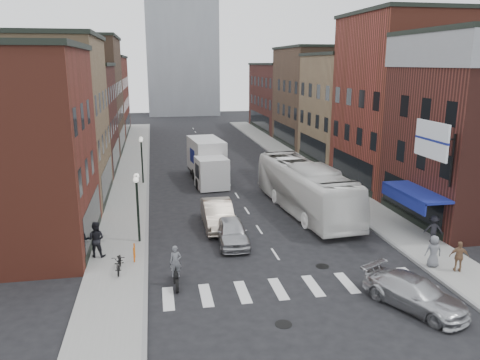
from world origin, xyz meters
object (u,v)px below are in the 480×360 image
streetlamp_near (137,196)px  box_truck (208,161)px  transit_bus (305,188)px  ped_left_solo (96,239)px  billboard_sign (433,141)px  sedan_left_near (232,232)px  ped_right_a (434,229)px  streetlamp_far (142,151)px  sedan_left_far (218,214)px  curb_car (415,293)px  ped_right_b (459,257)px  bike_rack (134,253)px  motorcycle_rider (176,267)px  parked_bicycle (119,262)px  ped_right_c (434,251)px

streetlamp_near → box_truck: (5.69, 14.12, -1.12)m
transit_bus → ped_left_solo: size_ratio=6.43×
billboard_sign → sedan_left_near: (-10.69, 2.50, -5.40)m
ped_left_solo → ped_right_a: (18.95, -1.42, -0.17)m
billboard_sign → streetlamp_far: bearing=132.4°
sedan_left_far → billboard_sign: bearing=-25.9°
sedan_left_near → curb_car: sedan_left_near is taller
sedan_left_near → sedan_left_far: sedan_left_far is taller
transit_bus → ped_right_a: size_ratio=7.83×
transit_bus → ped_right_b: (4.34, -11.13, -0.81)m
sedan_left_far → ped_right_b: ped_right_b is taller
streetlamp_far → curb_car: bearing=-63.6°
sedan_left_near → sedan_left_far: bearing=99.3°
transit_bus → ped_right_b: size_ratio=7.98×
sedan_left_near → ped_right_a: 11.68m
sedan_left_near → ped_right_a: (11.45, -2.27, 0.22)m
sedan_left_far → ped_right_b: size_ratio=3.29×
sedan_left_far → streetlamp_far: bearing=112.7°
sedan_left_near → transit_bus: bearing=41.3°
streetlamp_far → sedan_left_near: bearing=-70.6°
ped_right_a → streetlamp_far: bearing=-22.6°
ped_right_a → bike_rack: bearing=21.3°
box_truck → transit_bus: size_ratio=0.68×
motorcycle_rider → sedan_left_near: 5.93m
billboard_sign → ped_right_b: bearing=-94.2°
billboard_sign → parked_bicycle: (-16.87, -0.49, -5.51)m
parked_bicycle → ped_right_c: ped_right_c is taller
billboard_sign → streetlamp_far: billboard_sign is taller
ped_right_c → curb_car: bearing=57.9°
billboard_sign → box_truck: billboard_sign is taller
streetlamp_far → transit_bus: streetlamp_far is taller
ped_right_a → sedan_left_near: bearing=12.0°
billboard_sign → ped_left_solo: (-18.19, 1.65, -5.01)m
billboard_sign → ped_right_a: billboard_sign is taller
curb_car → ped_right_c: bearing=22.0°
parked_bicycle → motorcycle_rider: bearing=-33.9°
sedan_left_near → ped_right_a: ped_right_a is taller
sedan_left_near → curb_car: size_ratio=0.93×
bike_rack → ped_right_a: size_ratio=0.50×
ped_right_b → transit_bus: bearing=-45.0°
transit_bus → ped_right_b: transit_bus is taller
curb_car → ped_right_c: 4.54m
streetlamp_far → ped_right_a: 24.13m
streetlamp_far → motorcycle_rider: (1.83, -19.81, -1.97)m
sedan_left_near → streetlamp_near: bearing=171.0°
bike_rack → ped_right_a: (16.95, -0.57, 0.40)m
motorcycle_rider → ped_right_b: bearing=-1.5°
curb_car → ped_right_c: size_ratio=2.81×
parked_bicycle → ped_right_a: ped_right_a is taller
sedan_left_far → ped_left_solo: 8.07m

